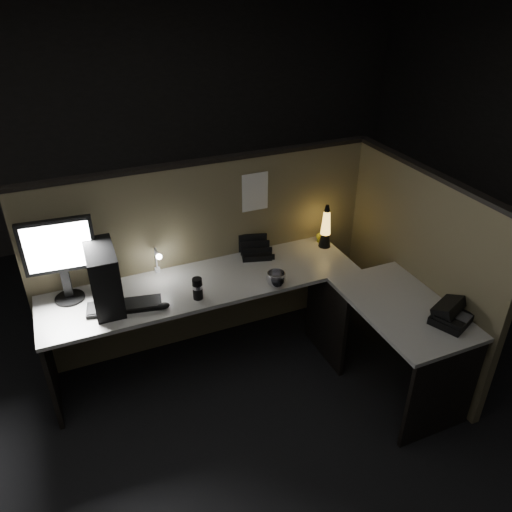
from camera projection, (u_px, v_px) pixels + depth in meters
name	position (u px, v px, depth m)	size (l,w,h in m)	color
floor	(255.00, 406.00, 3.55)	(6.00, 6.00, 0.00)	black
room_shell	(255.00, 196.00, 2.73)	(6.00, 6.00, 6.00)	silver
partition_back	(209.00, 255.00, 3.90)	(2.66, 0.06, 1.50)	brown
partition_right	(415.00, 271.00, 3.70)	(0.06, 1.66, 1.50)	brown
desk	(265.00, 315.00, 3.51)	(2.60, 1.60, 0.73)	#AAA8A0
pc_tower	(104.00, 278.00, 3.26)	(0.18, 0.41, 0.43)	black
monitor	(60.00, 253.00, 3.25)	(0.47, 0.20, 0.60)	black
keyboard	(125.00, 306.00, 3.33)	(0.49, 0.16, 0.02)	black
mouse	(163.00, 306.00, 3.32)	(0.09, 0.07, 0.04)	black
clip_lamp	(158.00, 261.00, 3.62)	(0.04, 0.17, 0.21)	silver
organizer	(255.00, 250.00, 3.92)	(0.27, 0.26, 0.17)	black
lava_lamp	(326.00, 230.00, 3.99)	(0.10, 0.10, 0.37)	black
travel_mug	(198.00, 289.00, 3.39)	(0.07, 0.07, 0.16)	black
steel_mug	(276.00, 279.00, 3.54)	(0.14, 0.14, 0.11)	#BBBBC2
figurine	(320.00, 236.00, 4.10)	(0.06, 0.06, 0.06)	yellow
pinned_paper	(255.00, 192.00, 3.76)	(0.21, 0.00, 0.30)	white
desk_phone	(450.00, 314.00, 3.18)	(0.30, 0.30, 0.14)	black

